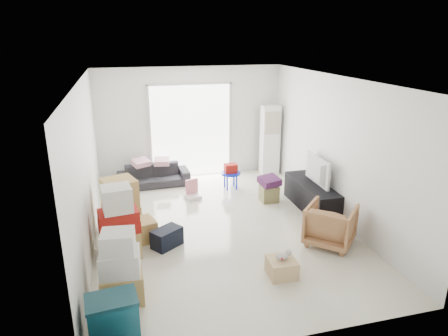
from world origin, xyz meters
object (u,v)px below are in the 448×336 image
ottoman (269,193)px  kids_table (231,171)px  ac_tower (270,140)px  television (313,180)px  storage_bins (113,322)px  wood_crate (282,267)px  sofa (153,172)px  armchair (331,223)px  tv_console (311,196)px

ottoman → kids_table: (-0.60, 0.92, 0.24)m
ac_tower → television: bearing=-88.8°
television → storage_bins: 4.89m
television → kids_table: (-1.30, 1.50, -0.20)m
kids_table → wood_crate: (-0.22, -3.61, -0.28)m
ac_tower → sofa: size_ratio=1.05×
sofa → ottoman: 2.80m
television → armchair: bearing=166.6°
television → kids_table: size_ratio=1.63×
sofa → ottoman: sofa is taller
ac_tower → sofa: 3.01m
armchair → kids_table: size_ratio=1.31×
armchair → wood_crate: armchair is taller
storage_bins → kids_table: storage_bins is taller
ac_tower → storage_bins: size_ratio=2.70×
storage_bins → ottoman: 4.76m
television → storage_bins: television is taller
kids_table → wood_crate: 3.63m
tv_console → ottoman: 0.91m
tv_console → ottoman: tv_console is taller
ac_tower → television: ac_tower is taller
ac_tower → tv_console: bearing=-88.8°
storage_bins → ac_tower: bearing=53.7°
storage_bins → wood_crate: storage_bins is taller
sofa → kids_table: size_ratio=2.81×
television → ottoman: bearing=50.9°
ac_tower → armchair: size_ratio=2.26×
ottoman → storage_bins: bearing=-132.3°
wood_crate → sofa: bearing=109.4°
storage_bins → wood_crate: 2.54m
ac_tower → storage_bins: ac_tower is taller
storage_bins → sofa: bearing=80.1°
ac_tower → wood_crate: (-1.46, -4.41, -0.74)m
sofa → storage_bins: bearing=-102.2°
wood_crate → tv_console: bearing=54.3°
storage_bins → ottoman: bearing=47.7°
television → tv_console: bearing=-179.3°
kids_table → ac_tower: bearing=32.7°
kids_table → sofa: bearing=159.2°
tv_console → ottoman: (-0.70, 0.58, -0.10)m
ac_tower → tv_console: size_ratio=1.06×
ac_tower → sofa: bearing=-177.1°
armchair → kids_table: (-0.94, 2.92, 0.03)m
wood_crate → storage_bins: bearing=-160.7°
armchair → wood_crate: bearing=74.8°
television → storage_bins: (-3.90, -2.94, -0.29)m
ac_tower → kids_table: 1.55m
tv_console → storage_bins: storage_bins is taller
television → storage_bins: bearing=127.7°
ac_tower → storage_bins: 6.53m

